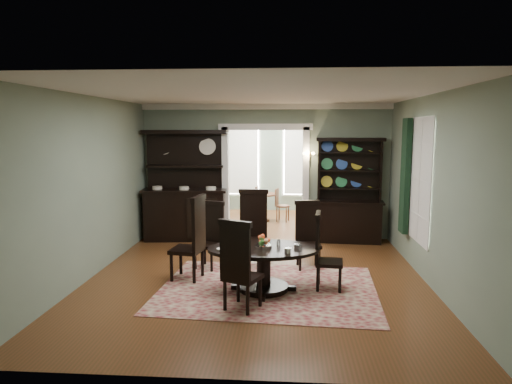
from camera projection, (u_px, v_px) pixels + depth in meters
The scene contains 19 objects.
room at pixel (256, 184), 7.30m from camera, with size 5.51×6.01×3.01m.
parlor at pixel (270, 163), 12.73m from camera, with size 3.51×3.50×3.01m.
doorway_trim at pixel (265, 167), 10.21m from camera, with size 2.08×0.25×2.57m.
right_window at pixel (413, 178), 7.98m from camera, with size 0.15×1.47×2.12m.
wall_sconce at pixel (308, 155), 9.96m from camera, with size 0.27×0.21×0.21m.
rug at pixel (268, 289), 7.05m from camera, with size 3.30×2.55×0.01m, color maroon.
dining_table at pixel (264, 261), 6.93m from camera, with size 1.79×1.71×0.67m.
centerpiece at pixel (263, 244), 6.88m from camera, with size 1.30×0.84×0.21m.
chair_far_left at pixel (211, 233), 8.11m from camera, with size 0.56×0.54×1.19m.
chair_far_mid at pixel (253, 226), 8.15m from camera, with size 0.54×0.49×1.39m.
chair_far_right at pixel (308, 232), 8.12m from camera, with size 0.49×0.47×1.20m.
chair_end_left at pixel (193, 236), 7.40m from camera, with size 0.57×0.59×1.40m.
chair_end_right at pixel (323, 249), 6.99m from camera, with size 0.46×0.49×1.20m.
chair_near at pixel (239, 264), 6.09m from camera, with size 0.61×0.60×1.28m.
sideboard at pixel (185, 202), 10.16m from camera, with size 1.90×0.82×2.44m.
welsh_dresser at pixel (349, 204), 9.95m from camera, with size 1.49×0.63×2.27m.
parlor_table at pixel (261, 203), 12.16m from camera, with size 0.81×0.81×0.75m.
parlor_chair_left at pixel (253, 202), 12.22m from camera, with size 0.41×0.40×0.94m.
parlor_chair_right at pixel (280, 204), 12.18m from camera, with size 0.39×0.38×0.87m.
Camera 1 is at (0.51, -7.18, 2.46)m, focal length 32.00 mm.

